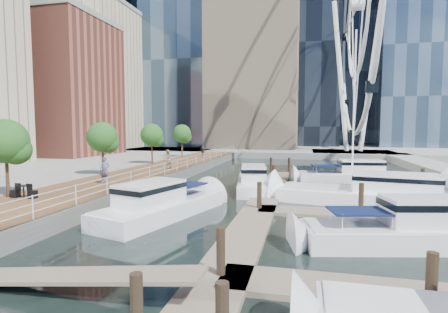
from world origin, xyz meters
TOP-DOWN VIEW (x-y plane):
  - ground at (0.00, 0.00)m, footprint 520.00×520.00m
  - boardwalk at (-9.00, 15.00)m, footprint 6.00×60.00m
  - seawall at (-6.00, 15.00)m, footprint 0.25×60.00m
  - land_far at (0.00, 102.00)m, footprint 200.00×114.00m
  - pier at (14.00, 52.00)m, footprint 14.00×12.00m
  - railing at (-6.10, 15.00)m, footprint 0.10×60.00m
  - floating_docks at (7.97, 9.98)m, footprint 16.00×34.00m
  - midrise_condos at (-33.57, 26.82)m, footprint 19.00×67.00m
  - ferris_wheel at (14.00, 52.00)m, footprint 5.80×45.60m
  - street_trees at (-11.40, 14.00)m, footprint 2.60×42.60m
  - yacht_foreground at (9.80, 2.96)m, footprint 9.52×4.40m
  - pedestrian_near at (-8.67, 9.89)m, footprint 0.82×0.65m
  - pedestrian_mid at (-7.94, 20.12)m, footprint 1.13×1.17m
  - pedestrian_far at (-8.02, 33.06)m, footprint 1.10×0.94m
  - moored_yachts at (9.51, 11.29)m, footprint 25.27×29.17m

SIDE VIEW (x-z plane):
  - ground at x=0.00m, z-range 0.00..0.00m
  - yacht_foreground at x=9.80m, z-range -1.07..1.07m
  - moored_yachts at x=9.51m, z-range -5.75..5.75m
  - floating_docks at x=7.97m, z-range -0.81..1.79m
  - boardwalk at x=-9.00m, z-range 0.00..1.00m
  - seawall at x=-6.00m, z-range 0.00..1.00m
  - land_far at x=0.00m, z-range 0.00..1.00m
  - pier at x=14.00m, z-range 0.00..1.00m
  - railing at x=-6.10m, z-range 1.00..2.05m
  - pedestrian_far at x=-8.02m, z-range 1.00..2.77m
  - pedestrian_mid at x=-7.94m, z-range 1.00..2.90m
  - pedestrian_near at x=-8.67m, z-range 1.00..2.96m
  - street_trees at x=-11.40m, z-range 1.99..6.59m
  - midrise_condos at x=-33.57m, z-range -0.58..27.42m
  - ferris_wheel at x=14.00m, z-range 2.02..49.82m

